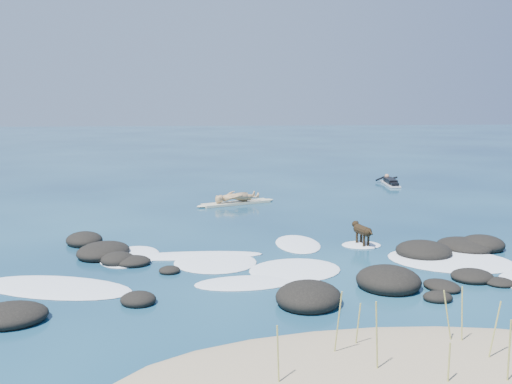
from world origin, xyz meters
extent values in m
plane|color=#0A2642|center=(0.00, 0.00, 0.00)|extent=(160.00, 160.00, 0.00)
cylinder|color=#A9A751|center=(-0.59, -7.08, 0.52)|extent=(0.08, 0.06, 0.79)
cylinder|color=#A9A751|center=(1.06, -8.52, 0.63)|extent=(0.04, 0.04, 1.02)
cylinder|color=#A9A751|center=(-2.00, -8.20, 0.58)|extent=(0.06, 0.09, 0.93)
cylinder|color=#A9A751|center=(-0.59, -8.03, 0.70)|extent=(0.10, 0.06, 1.16)
cylinder|color=#A9A751|center=(1.25, -7.79, 0.62)|extent=(0.23, 0.12, 0.98)
cylinder|color=#A9A751|center=(1.08, -7.13, 0.62)|extent=(0.06, 0.07, 1.01)
cylinder|color=#A9A751|center=(-0.99, -7.40, 0.68)|extent=(0.11, 0.13, 1.11)
cylinder|color=#A9A751|center=(0.25, -8.48, 0.47)|extent=(0.05, 0.07, 0.71)
cylinder|color=#A9A751|center=(0.87, -7.08, 0.60)|extent=(0.20, 0.04, 0.94)
ellipsoid|color=black|center=(-5.04, -1.28, 0.09)|extent=(1.02, 1.03, 0.37)
ellipsoid|color=black|center=(1.05, -3.76, 0.15)|extent=(1.57, 1.63, 0.60)
ellipsoid|color=black|center=(3.11, -3.44, 0.08)|extent=(1.17, 1.12, 0.31)
ellipsoid|color=black|center=(4.18, -0.85, 0.10)|extent=(1.87, 1.95, 0.38)
ellipsoid|color=black|center=(-6.26, 0.84, 0.11)|extent=(1.36, 1.50, 0.44)
ellipsoid|color=black|center=(-4.25, -4.22, 0.08)|extent=(0.95, 0.93, 0.30)
ellipsoid|color=black|center=(3.55, -3.83, 0.05)|extent=(0.86, 0.84, 0.18)
ellipsoid|color=black|center=(-3.73, -2.20, 0.05)|extent=(0.66, 0.65, 0.20)
ellipsoid|color=black|center=(-4.67, -1.41, 0.07)|extent=(0.95, 0.84, 0.28)
ellipsoid|color=black|center=(4.68, -0.85, 0.12)|extent=(1.58, 1.55, 0.50)
ellipsoid|color=black|center=(-6.50, -4.94, 0.11)|extent=(1.52, 1.33, 0.42)
ellipsoid|color=black|center=(2.81, -1.37, 0.13)|extent=(1.46, 1.49, 0.50)
ellipsoid|color=black|center=(2.16, -3.98, 0.06)|extent=(0.96, 1.07, 0.23)
ellipsoid|color=black|center=(1.77, -4.68, 0.06)|extent=(0.65, 0.56, 0.25)
ellipsoid|color=black|center=(-5.51, -0.53, 0.12)|extent=(1.82, 1.93, 0.46)
ellipsoid|color=black|center=(-0.87, -4.61, 0.15)|extent=(1.81, 1.86, 0.58)
ellipsoid|color=white|center=(-2.62, -1.47, 0.01)|extent=(2.61, 2.57, 0.12)
ellipsoid|color=white|center=(-6.13, -3.07, 0.01)|extent=(3.87, 2.61, 0.12)
ellipsoid|color=white|center=(-4.81, -0.72, 0.01)|extent=(1.78, 2.37, 0.12)
ellipsoid|color=white|center=(-0.25, 0.13, 0.01)|extent=(1.25, 2.17, 0.12)
ellipsoid|color=white|center=(-0.75, -2.32, 0.01)|extent=(2.75, 2.53, 0.12)
ellipsoid|color=white|center=(-3.30, -0.81, 0.01)|extent=(3.89, 0.83, 0.12)
ellipsoid|color=white|center=(3.30, -1.88, 0.01)|extent=(3.78, 3.37, 0.12)
ellipsoid|color=white|center=(-2.03, -3.20, 0.01)|extent=(2.31, 1.20, 0.12)
ellipsoid|color=white|center=(1.50, -0.17, 0.01)|extent=(1.10, 0.90, 0.12)
cube|color=beige|center=(-1.55, 6.66, 0.05)|extent=(2.78, 1.62, 0.09)
ellipsoid|color=beige|center=(-0.27, 7.20, 0.05)|extent=(0.64, 0.51, 0.10)
ellipsoid|color=beige|center=(-2.83, 6.11, 0.05)|extent=(0.64, 0.51, 0.10)
imported|color=tan|center=(-1.55, 6.66, 1.00)|extent=(0.66, 0.78, 1.81)
cube|color=silver|center=(6.21, 11.11, 0.05)|extent=(0.74, 2.26, 0.08)
ellipsoid|color=silver|center=(6.33, 12.21, 0.05)|extent=(0.32, 0.51, 0.08)
cube|color=black|center=(6.21, 11.11, 0.20)|extent=(0.55, 1.40, 0.22)
sphere|color=#AB775A|center=(6.30, 11.89, 0.32)|extent=(0.26, 0.26, 0.23)
cylinder|color=black|center=(6.03, 12.07, 0.19)|extent=(0.56, 0.25, 0.25)
cylinder|color=black|center=(6.59, 12.01, 0.19)|extent=(0.53, 0.35, 0.25)
cube|color=black|center=(6.13, 10.36, 0.16)|extent=(0.40, 0.59, 0.14)
cylinder|color=black|center=(1.50, -0.27, 0.46)|extent=(0.39, 0.59, 0.26)
sphere|color=black|center=(1.43, -0.03, 0.46)|extent=(0.34, 0.34, 0.27)
sphere|color=black|center=(1.56, -0.50, 0.46)|extent=(0.30, 0.30, 0.25)
sphere|color=black|center=(1.39, 0.12, 0.55)|extent=(0.24, 0.24, 0.20)
cone|color=black|center=(1.36, 0.23, 0.54)|extent=(0.13, 0.14, 0.10)
cone|color=black|center=(1.34, 0.09, 0.63)|extent=(0.10, 0.09, 0.09)
cone|color=black|center=(1.44, 0.12, 0.63)|extent=(0.10, 0.09, 0.09)
cylinder|color=black|center=(1.38, -0.11, 0.18)|extent=(0.08, 0.08, 0.35)
cylinder|color=black|center=(1.51, -0.07, 0.18)|extent=(0.08, 0.08, 0.35)
cylinder|color=black|center=(1.48, -0.47, 0.18)|extent=(0.08, 0.08, 0.35)
cylinder|color=black|center=(1.61, -0.43, 0.18)|extent=(0.08, 0.08, 0.35)
cylinder|color=black|center=(1.59, -0.62, 0.50)|extent=(0.11, 0.26, 0.15)
camera|label=1|loc=(-3.02, -15.29, 3.98)|focal=40.00mm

